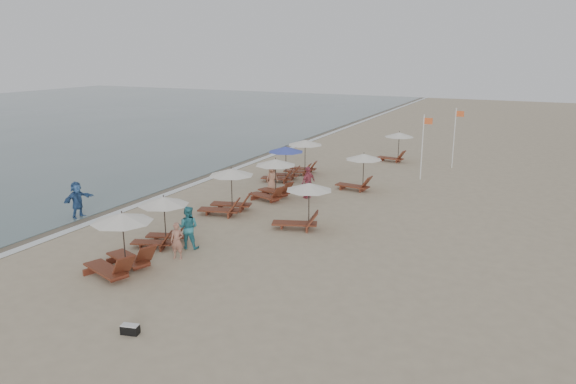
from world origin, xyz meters
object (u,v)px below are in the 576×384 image
at_px(lounger_station_0, 118,245).
at_px(inland_station_2, 395,144).
at_px(inland_station_1, 359,169).
at_px(beachgoer_far_a, 308,182).
at_px(lounger_station_3, 272,179).
at_px(lounger_station_1, 161,220).
at_px(beachgoer_far_b, 272,178).
at_px(waterline_walker, 77,200).
at_px(beachgoer_mid_a, 188,227).
at_px(flag_pole_near, 423,144).
at_px(lounger_station_2, 227,192).
at_px(lounger_station_4, 283,163).
at_px(lounger_station_5, 303,155).
at_px(inland_station_0, 302,202).
at_px(beachgoer_near, 177,241).
at_px(duffel_bag, 130,329).

distance_m(lounger_station_0, inland_station_2, 25.83).
distance_m(inland_station_1, beachgoer_far_a, 3.63).
relative_size(lounger_station_0, lounger_station_3, 1.05).
distance_m(lounger_station_1, beachgoer_far_b, 10.51).
bearing_deg(waterline_walker, beachgoer_mid_a, -93.38).
height_order(lounger_station_3, inland_station_1, lounger_station_3).
bearing_deg(beachgoer_mid_a, flag_pole_near, -125.22).
bearing_deg(lounger_station_2, lounger_station_4, 94.19).
height_order(lounger_station_2, waterline_walker, lounger_station_2).
relative_size(lounger_station_1, lounger_station_5, 0.96).
bearing_deg(inland_station_0, inland_station_1, 89.50).
distance_m(inland_station_0, beachgoer_mid_a, 5.60).
height_order(beachgoer_near, flag_pole_near, flag_pole_near).
xyz_separation_m(lounger_station_2, beachgoer_far_a, (2.64, 4.50, -0.20)).
distance_m(beachgoer_near, waterline_walker, 8.32).
bearing_deg(beachgoer_mid_a, lounger_station_4, -97.11).
bearing_deg(inland_station_1, beachgoer_far_a, -123.86).
bearing_deg(inland_station_1, lounger_station_3, -133.51).
relative_size(lounger_station_5, beachgoer_mid_a, 1.37).
bearing_deg(lounger_station_0, lounger_station_3, 87.90).
relative_size(lounger_station_1, lounger_station_3, 0.90).
distance_m(inland_station_2, beachgoer_mid_a, 22.47).
height_order(lounger_station_3, flag_pole_near, flag_pole_near).
distance_m(lounger_station_1, flag_pole_near, 18.89).
bearing_deg(lounger_station_5, lounger_station_0, -88.07).
xyz_separation_m(beachgoer_far_b, waterline_walker, (-6.37, -9.15, 0.16)).
relative_size(lounger_station_4, beachgoer_far_b, 1.71).
bearing_deg(beachgoer_mid_a, waterline_walker, -24.01).
height_order(lounger_station_0, beachgoer_mid_a, lounger_station_0).
relative_size(inland_station_0, beachgoer_near, 1.87).
bearing_deg(beachgoer_mid_a, lounger_station_5, -99.57).
bearing_deg(inland_station_0, inland_station_2, 90.59).
height_order(inland_station_2, waterline_walker, inland_station_2).
relative_size(beachgoer_near, beachgoer_far_a, 0.83).
distance_m(beachgoer_near, beachgoer_mid_a, 1.26).
xyz_separation_m(inland_station_0, inland_station_2, (-0.18, 17.75, 0.07)).
bearing_deg(inland_station_0, waterline_walker, -163.23).
height_order(lounger_station_0, lounger_station_5, lounger_station_0).
distance_m(inland_station_0, beachgoer_near, 6.47).
xyz_separation_m(waterline_walker, duffel_bag, (10.38, -8.01, -0.79)).
xyz_separation_m(lounger_station_1, lounger_station_4, (-0.54, 13.08, -0.02)).
distance_m(inland_station_2, waterline_walker, 23.66).
distance_m(lounger_station_1, lounger_station_5, 15.52).
relative_size(inland_station_2, beachgoer_mid_a, 1.47).
relative_size(lounger_station_3, waterline_walker, 1.44).
distance_m(lounger_station_4, waterline_walker, 13.09).
xyz_separation_m(lounger_station_0, lounger_station_2, (-0.39, 8.47, 0.03)).
distance_m(lounger_station_5, beachgoer_far_a, 6.35).
xyz_separation_m(lounger_station_1, beachgoer_far_a, (2.66, 9.88, -0.23)).
bearing_deg(beachgoer_far_a, lounger_station_5, -136.82).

